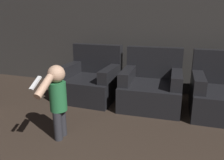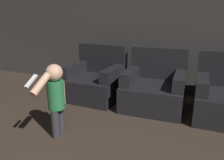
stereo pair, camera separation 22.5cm
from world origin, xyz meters
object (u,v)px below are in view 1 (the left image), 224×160
Objects in this scene: armchair_right at (224,94)px; armchair_middle at (151,87)px; person_toddler at (58,97)px; armchair_left at (91,81)px.

armchair_middle is at bearing 177.93° from armchair_right.
armchair_middle is 1.63m from person_toddler.
armchair_right is at bearing 0.68° from armchair_left.
armchair_left is 1.40m from person_toddler.
armchair_right is at bearing -3.07° from armchair_middle.
armchair_left and armchair_middle have the same top height.
person_toddler is at bearing -125.09° from armchair_middle.
person_toddler is (-1.92, -1.37, 0.22)m from armchair_right.
armchair_middle is 1.06m from armchair_right.
armchair_right is (2.12, -0.00, 0.00)m from armchair_left.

